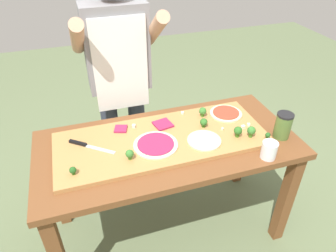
% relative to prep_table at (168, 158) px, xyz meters
% --- Properties ---
extents(ground_plane, '(8.00, 8.00, 0.00)m').
position_rel_prep_table_xyz_m(ground_plane, '(0.00, 0.00, -0.66)').
color(ground_plane, '#60704C').
extents(prep_table, '(1.52, 0.71, 0.78)m').
position_rel_prep_table_xyz_m(prep_table, '(0.00, 0.00, 0.00)').
color(prep_table, brown).
rests_on(prep_table, ground).
extents(cutting_board, '(1.22, 0.49, 0.03)m').
position_rel_prep_table_xyz_m(cutting_board, '(-0.03, 0.02, 0.13)').
color(cutting_board, '#B27F47').
rests_on(cutting_board, prep_table).
extents(chefs_knife, '(0.24, 0.19, 0.02)m').
position_rel_prep_table_xyz_m(chefs_knife, '(-0.46, 0.08, 0.15)').
color(chefs_knife, '#B7BABF').
rests_on(chefs_knife, cutting_board).
extents(pizza_whole_tomato_red, '(0.21, 0.21, 0.02)m').
position_rel_prep_table_xyz_m(pizza_whole_tomato_red, '(0.44, 0.14, 0.15)').
color(pizza_whole_tomato_red, beige).
rests_on(pizza_whole_tomato_red, cutting_board).
extents(pizza_whole_beet_magenta, '(0.25, 0.25, 0.02)m').
position_rel_prep_table_xyz_m(pizza_whole_beet_magenta, '(-0.09, -0.04, 0.15)').
color(pizza_whole_beet_magenta, beige).
rests_on(pizza_whole_beet_magenta, cutting_board).
extents(pizza_whole_white_garlic, '(0.19, 0.19, 0.02)m').
position_rel_prep_table_xyz_m(pizza_whole_white_garlic, '(0.19, -0.09, 0.15)').
color(pizza_whole_white_garlic, beige).
rests_on(pizza_whole_white_garlic, cutting_board).
extents(pizza_slice_far_right, '(0.09, 0.09, 0.01)m').
position_rel_prep_table_xyz_m(pizza_slice_far_right, '(-0.24, 0.17, 0.15)').
color(pizza_slice_far_right, '#9E234C').
rests_on(pizza_slice_far_right, cutting_board).
extents(pizza_slice_center, '(0.12, 0.12, 0.01)m').
position_rel_prep_table_xyz_m(pizza_slice_center, '(0.01, 0.14, 0.15)').
color(pizza_slice_center, '#9E234C').
rests_on(pizza_slice_center, cutting_board).
extents(broccoli_floret_center_left, '(0.05, 0.05, 0.06)m').
position_rel_prep_table_xyz_m(broccoli_floret_center_left, '(0.28, 0.16, 0.18)').
color(broccoli_floret_center_left, '#3F7220').
rests_on(broccoli_floret_center_left, cutting_board).
extents(broccoli_floret_center_right, '(0.05, 0.05, 0.06)m').
position_rel_prep_table_xyz_m(broccoli_floret_center_right, '(0.24, 0.05, 0.18)').
color(broccoli_floret_center_right, '#366618').
rests_on(broccoli_floret_center_right, cutting_board).
extents(broccoli_floret_back_mid, '(0.04, 0.04, 0.05)m').
position_rel_prep_table_xyz_m(broccoli_floret_back_mid, '(-0.54, -0.13, 0.17)').
color(broccoli_floret_back_mid, '#2C5915').
rests_on(broccoli_floret_back_mid, cutting_board).
extents(broccoli_floret_front_right, '(0.05, 0.05, 0.07)m').
position_rel_prep_table_xyz_m(broccoli_floret_front_right, '(0.46, -0.13, 0.19)').
color(broccoli_floret_front_right, '#3F7220').
rests_on(broccoli_floret_front_right, cutting_board).
extents(broccoli_floret_back_left, '(0.04, 0.04, 0.06)m').
position_rel_prep_table_xyz_m(broccoli_floret_back_left, '(-0.25, -0.11, 0.18)').
color(broccoli_floret_back_left, '#3F7220').
rests_on(broccoli_floret_back_left, cutting_board).
extents(broccoli_floret_back_right, '(0.05, 0.05, 0.07)m').
position_rel_prep_table_xyz_m(broccoli_floret_back_right, '(0.39, -0.10, 0.18)').
color(broccoli_floret_back_right, '#366618').
rests_on(broccoli_floret_back_right, cutting_board).
extents(broccoli_floret_front_left, '(0.03, 0.03, 0.04)m').
position_rel_prep_table_xyz_m(broccoli_floret_front_left, '(0.55, -0.17, 0.17)').
color(broccoli_floret_front_left, '#2C5915').
rests_on(broccoli_floret_front_left, cutting_board).
extents(cheese_crumble_a, '(0.02, 0.02, 0.01)m').
position_rel_prep_table_xyz_m(cheese_crumble_a, '(0.34, -0.01, 0.15)').
color(cheese_crumble_a, silver).
rests_on(cheese_crumble_a, cutting_board).
extents(cheese_crumble_b, '(0.02, 0.02, 0.02)m').
position_rel_prep_table_xyz_m(cheese_crumble_b, '(0.17, 0.23, 0.15)').
color(cheese_crumble_b, white).
rests_on(cheese_crumble_b, cutting_board).
extents(cheese_crumble_c, '(0.03, 0.03, 0.02)m').
position_rel_prep_table_xyz_m(cheese_crumble_c, '(-0.16, 0.17, 0.15)').
color(cheese_crumble_c, silver).
rests_on(cheese_crumble_c, cutting_board).
extents(cheese_crumble_d, '(0.02, 0.02, 0.02)m').
position_rel_prep_table_xyz_m(cheese_crumble_d, '(0.46, -0.04, 0.15)').
color(cheese_crumble_d, silver).
rests_on(cheese_crumble_d, cutting_board).
extents(cheese_crumble_e, '(0.02, 0.02, 0.02)m').
position_rel_prep_table_xyz_m(cheese_crumble_e, '(0.51, -0.03, 0.15)').
color(cheese_crumble_e, white).
rests_on(cheese_crumble_e, cutting_board).
extents(flour_cup, '(0.08, 0.08, 0.10)m').
position_rel_prep_table_xyz_m(flour_cup, '(0.48, -0.29, 0.16)').
color(flour_cup, white).
rests_on(flour_cup, prep_table).
extents(sauce_jar, '(0.10, 0.10, 0.16)m').
position_rel_prep_table_xyz_m(sauce_jar, '(0.66, -0.15, 0.20)').
color(sauce_jar, '#517033').
rests_on(sauce_jar, prep_table).
extents(cook_center, '(0.54, 0.39, 1.67)m').
position_rel_prep_table_xyz_m(cook_center, '(-0.17, 0.54, 0.34)').
color(cook_center, '#333847').
rests_on(cook_center, ground).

